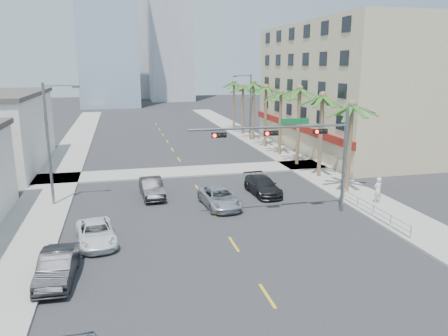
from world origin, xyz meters
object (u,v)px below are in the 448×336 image
at_px(car_parked_mid, 57,267).
at_px(car_lane_right, 263,186).
at_px(traffic_signal_mast, 302,143).
at_px(pedestrian, 378,190).
at_px(car_parked_far, 96,233).
at_px(car_lane_center, 220,198).
at_px(car_lane_left, 152,188).

relative_size(car_parked_mid, car_lane_right, 0.92).
distance_m(traffic_signal_mast, pedestrian, 7.63).
xyz_separation_m(car_parked_mid, car_parked_far, (1.60, 4.31, -0.10)).
height_order(traffic_signal_mast, car_lane_right, traffic_signal_mast).
bearing_deg(car_parked_far, car_lane_center, 22.35).
xyz_separation_m(car_parked_mid, car_lane_right, (14.23, 11.58, -0.03)).
distance_m(car_parked_far, car_lane_right, 14.57).
distance_m(car_parked_far, pedestrian, 20.26).
bearing_deg(car_lane_left, car_lane_right, -11.71).
bearing_deg(pedestrian, car_lane_right, -44.55).
relative_size(car_parked_mid, pedestrian, 2.27).
xyz_separation_m(car_lane_left, car_lane_right, (8.76, -1.27, -0.05)).
relative_size(car_parked_far, pedestrian, 2.31).
relative_size(car_lane_center, pedestrian, 2.53).
distance_m(car_parked_far, car_lane_center, 9.86).
relative_size(traffic_signal_mast, car_lane_center, 2.24).
bearing_deg(car_parked_far, pedestrian, -0.15).
xyz_separation_m(car_lane_right, pedestrian, (7.45, -4.60, 0.43)).
bearing_deg(car_lane_right, traffic_signal_mast, -83.08).
relative_size(car_lane_center, car_lane_right, 1.03).
xyz_separation_m(car_parked_mid, car_lane_center, (10.13, 9.25, -0.04)).
relative_size(car_parked_far, car_lane_right, 0.94).
xyz_separation_m(traffic_signal_mast, car_lane_left, (-9.72, 6.59, -4.31)).
bearing_deg(traffic_signal_mast, car_lane_right, 100.18).
xyz_separation_m(car_parked_mid, car_lane_left, (5.46, 12.85, 0.02)).
distance_m(car_lane_right, pedestrian, 8.77).
bearing_deg(pedestrian, car_parked_far, -5.29).
distance_m(traffic_signal_mast, car_lane_right, 6.95).
relative_size(car_parked_mid, car_lane_left, 0.98).
bearing_deg(traffic_signal_mast, car_lane_center, 149.37).
relative_size(car_lane_left, car_lane_right, 0.94).
height_order(car_parked_mid, car_lane_left, car_lane_left).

